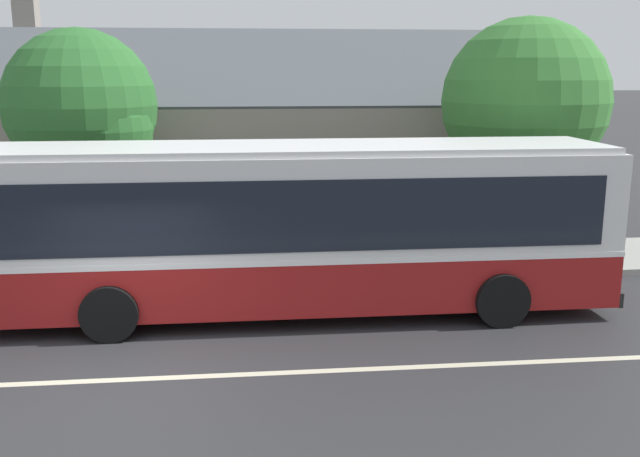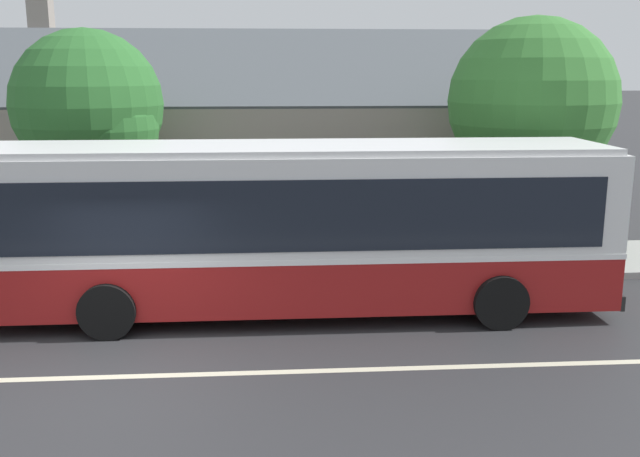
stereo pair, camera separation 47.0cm
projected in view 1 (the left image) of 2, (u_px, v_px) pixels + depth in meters
ground_plane at (122, 380)px, 10.78m from camera, size 300.00×300.00×0.00m
sidewalk_far at (165, 268)px, 16.59m from camera, size 60.00×3.00×0.15m
lane_divider_stripe at (122, 380)px, 10.78m from camera, size 60.00×0.16×0.01m
community_building at (208, 151)px, 23.83m from camera, size 21.56×9.29×6.93m
transit_bus at (295, 224)px, 13.51m from camera, size 12.00×2.79×3.23m
bench_by_building at (23, 255)px, 15.82m from camera, size 1.60×0.51×0.94m
bench_down_street at (209, 250)px, 16.27m from camera, size 1.63×0.51×0.94m
street_tree_primary at (525, 102)px, 17.48m from camera, size 4.07×4.07×5.87m
street_tree_secondary at (85, 111)px, 16.73m from camera, size 3.58×3.58×5.57m
bus_stop_sign at (591, 202)px, 16.27m from camera, size 0.36×0.07×2.40m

